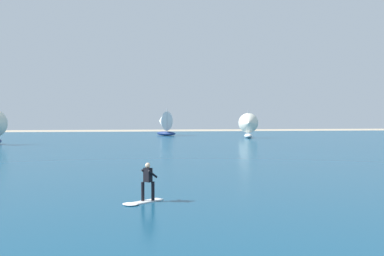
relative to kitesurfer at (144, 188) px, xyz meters
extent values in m
cube|color=navy|center=(3.21, 35.73, -0.65)|extent=(160.00, 90.00, 0.10)
cube|color=white|center=(0.15, 0.12, -0.58)|extent=(1.36, 1.23, 0.05)
cylinder|color=black|center=(-0.07, 0.10, -0.15)|extent=(0.14, 0.14, 0.80)
cylinder|color=black|center=(0.36, 0.14, -0.15)|extent=(0.14, 0.14, 0.80)
cube|color=black|center=(0.15, 0.12, 0.55)|extent=(0.40, 0.42, 0.60)
sphere|color=beige|center=(0.15, 0.12, 0.96)|extent=(0.22, 0.22, 0.22)
cylinder|color=black|center=(0.07, 0.34, 0.60)|extent=(0.45, 0.39, 0.39)
cylinder|color=black|center=(0.35, 0.00, 0.60)|extent=(0.45, 0.39, 0.39)
ellipsoid|color=white|center=(-0.59, -0.48, -0.56)|extent=(0.91, 0.92, 0.08)
ellipsoid|color=white|center=(17.48, 50.84, -0.25)|extent=(2.16, 3.98, 0.71)
cylinder|color=silver|center=(17.52, 51.01, 2.00)|extent=(0.12, 0.12, 3.78)
cone|color=silver|center=(17.33, 50.21, 1.81)|extent=(3.48, 2.36, 3.17)
ellipsoid|color=navy|center=(4.87, 60.27, -0.22)|extent=(3.98, 3.74, 0.76)
cylinder|color=silver|center=(5.01, 60.14, 2.20)|extent=(0.13, 0.13, 4.07)
cone|color=white|center=(4.34, 60.73, 1.99)|extent=(3.60, 3.75, 3.42)
camera|label=1|loc=(-0.30, -18.78, 3.10)|focal=41.54mm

